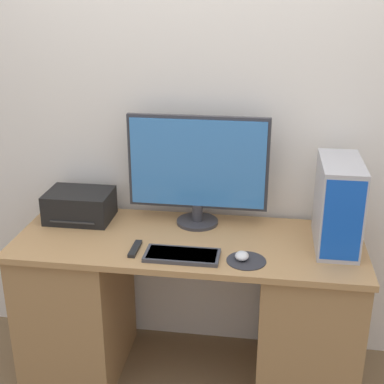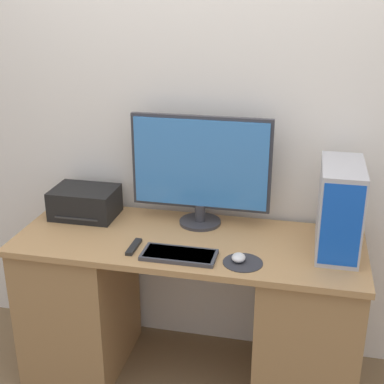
{
  "view_description": "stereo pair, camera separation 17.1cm",
  "coord_description": "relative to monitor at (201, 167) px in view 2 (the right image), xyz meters",
  "views": [
    {
      "loc": [
        0.35,
        -1.96,
        1.93
      ],
      "look_at": [
        0.02,
        0.31,
        1.04
      ],
      "focal_mm": 50.0,
      "sensor_mm": 36.0,
      "label": 1
    },
    {
      "loc": [
        0.52,
        -1.93,
        1.93
      ],
      "look_at": [
        0.02,
        0.31,
        1.04
      ],
      "focal_mm": 50.0,
      "sensor_mm": 36.0,
      "label": 2
    }
  ],
  "objects": [
    {
      "name": "wall_back",
      "position": [
        -0.02,
        0.18,
        0.25
      ],
      "size": [
        6.4,
        0.05,
        2.7
      ],
      "color": "white",
      "rests_on": "ground_plane"
    },
    {
      "name": "desk",
      "position": [
        -0.02,
        -0.19,
        -0.69
      ],
      "size": [
        1.66,
        0.63,
        0.79
      ],
      "color": "tan",
      "rests_on": "ground_plane"
    },
    {
      "name": "monitor",
      "position": [
        0.0,
        0.0,
        0.0
      ],
      "size": [
        0.7,
        0.21,
        0.56
      ],
      "color": "#333338",
      "rests_on": "desk"
    },
    {
      "name": "keyboard",
      "position": [
        -0.02,
        -0.38,
        -0.29
      ],
      "size": [
        0.34,
        0.15,
        0.02
      ],
      "color": "#3D3D42",
      "rests_on": "desk"
    },
    {
      "name": "mousepad",
      "position": [
        0.27,
        -0.37,
        -0.3
      ],
      "size": [
        0.18,
        0.18,
        0.0
      ],
      "color": "#2D2D33",
      "rests_on": "desk"
    },
    {
      "name": "mouse",
      "position": [
        0.25,
        -0.37,
        -0.28
      ],
      "size": [
        0.06,
        0.07,
        0.03
      ],
      "color": "silver",
      "rests_on": "mousepad"
    },
    {
      "name": "computer_tower",
      "position": [
        0.67,
        -0.15,
        -0.1
      ],
      "size": [
        0.18,
        0.39,
        0.41
      ],
      "color": "#B2B2B7",
      "rests_on": "desk"
    },
    {
      "name": "printer",
      "position": [
        -0.61,
        -0.04,
        -0.23
      ],
      "size": [
        0.33,
        0.25,
        0.15
      ],
      "color": "black",
      "rests_on": "desk"
    },
    {
      "name": "remote_control",
      "position": [
        -0.24,
        -0.34,
        -0.29
      ],
      "size": [
        0.03,
        0.15,
        0.02
      ],
      "color": "black",
      "rests_on": "desk"
    }
  ]
}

